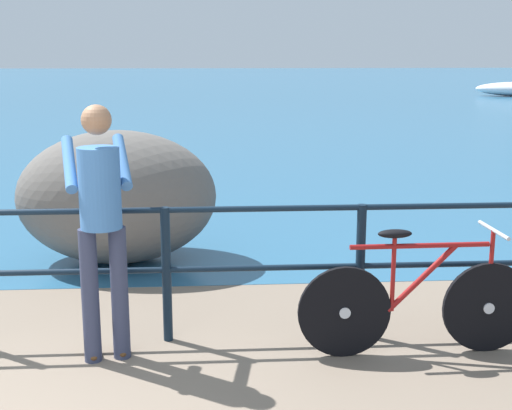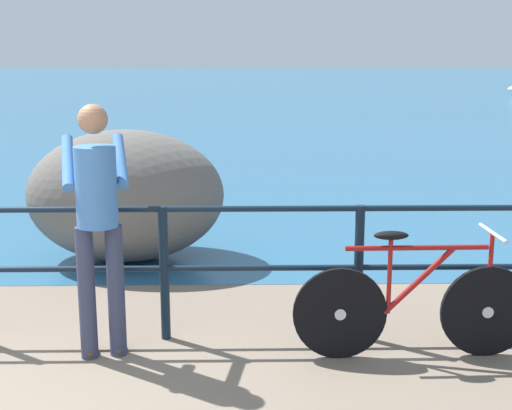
{
  "view_description": "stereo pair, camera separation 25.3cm",
  "coord_description": "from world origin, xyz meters",
  "views": [
    {
      "loc": [
        1.78,
        -2.85,
        2.11
      ],
      "look_at": [
        2.13,
        2.44,
        0.94
      ],
      "focal_mm": 48.59,
      "sensor_mm": 36.0,
      "label": 1
    },
    {
      "loc": [
        2.03,
        -2.86,
        2.11
      ],
      "look_at": [
        2.13,
        2.44,
        0.94
      ],
      "focal_mm": 48.59,
      "sensor_mm": 36.0,
      "label": 2
    }
  ],
  "objects": [
    {
      "name": "breakwater_boulder_main",
      "position": [
        0.82,
        4.1,
        0.68
      ],
      "size": [
        2.01,
        1.45,
        1.35
      ],
      "color": "#605B56",
      "rests_on": "ground"
    },
    {
      "name": "person_at_railing",
      "position": [
        1.03,
        1.76,
        0.99
      ],
      "size": [
        0.55,
        0.67,
        1.78
      ],
      "rotation": [
        0.0,
        0.0,
        1.8
      ],
      "color": "#333851",
      "rests_on": "ground_plane"
    },
    {
      "name": "ground_plane",
      "position": [
        0.0,
        20.0,
        -0.05
      ],
      "size": [
        120.0,
        120.0,
        0.1
      ],
      "primitive_type": "cube",
      "color": "#756656"
    },
    {
      "name": "bicycle",
      "position": [
        3.22,
        1.69,
        0.39
      ],
      "size": [
        1.7,
        0.48,
        0.92
      ],
      "rotation": [
        0.0,
        0.0,
        0.02
      ],
      "color": "black",
      "rests_on": "ground_plane"
    },
    {
      "name": "sea_surface",
      "position": [
        0.0,
        48.25,
        0.0
      ],
      "size": [
        120.0,
        90.0,
        0.01
      ],
      "primitive_type": "cube",
      "color": "#285B7F",
      "rests_on": "ground_plane"
    }
  ]
}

